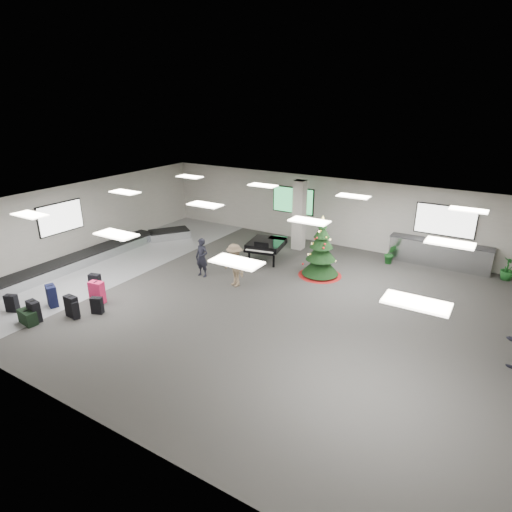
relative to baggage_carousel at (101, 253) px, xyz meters
The scene contains 19 objects.
ground 7.84m from the baggage_carousel, ahead, with size 18.00×18.00×0.00m, color #383733.
room_envelope 7.79m from the baggage_carousel, ahead, with size 18.02×14.02×3.21m.
baggage_carousel is the anchor object (origin of this frame).
service_counter 14.50m from the baggage_carousel, 27.67° to the left, with size 4.05×0.65×1.08m.
suitcase_0 5.63m from the baggage_carousel, 60.65° to the right, with size 0.48×0.30×0.72m.
suitcase_1 5.38m from the baggage_carousel, 49.44° to the right, with size 0.47×0.26×0.74m.
pink_suitcase 4.54m from the baggage_carousel, 41.37° to the right, with size 0.54×0.37×0.80m.
suitcase_3 5.33m from the baggage_carousel, 41.25° to the right, with size 0.43×0.34×0.58m.
navy_suitcase 4.56m from the baggage_carousel, 60.06° to the right, with size 0.55×0.45×0.76m.
suitcase_5 5.12m from the baggage_carousel, 72.99° to the right, with size 0.45×0.34×0.61m.
green_duffel 5.78m from the baggage_carousel, 62.14° to the right, with size 0.71×0.42×0.47m.
suitcase_7 5.46m from the baggage_carousel, 48.48° to the right, with size 0.45×0.35×0.61m.
suitcase_8 3.37m from the baggage_carousel, 43.39° to the right, with size 0.46×0.34×0.62m.
christmas_tree 9.59m from the baggage_carousel, 19.69° to the left, with size 1.73×1.73×2.47m.
grand_piano 7.27m from the baggage_carousel, 28.69° to the left, with size 1.69×2.03×1.03m.
traveler_a 5.13m from the baggage_carousel, ahead, with size 0.57×0.37×1.55m, color black.
traveler_b 6.72m from the baggage_carousel, ahead, with size 1.07×0.61×1.65m, color #7D674D.
potted_plant_left 12.54m from the baggage_carousel, 28.28° to the left, with size 0.48×0.38×0.87m, color #123B16.
potted_plant_right 16.73m from the baggage_carousel, 23.17° to the left, with size 0.51×0.51×0.91m, color #123B16.
Camera 1 is at (7.14, -11.61, 6.75)m, focal length 30.00 mm.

